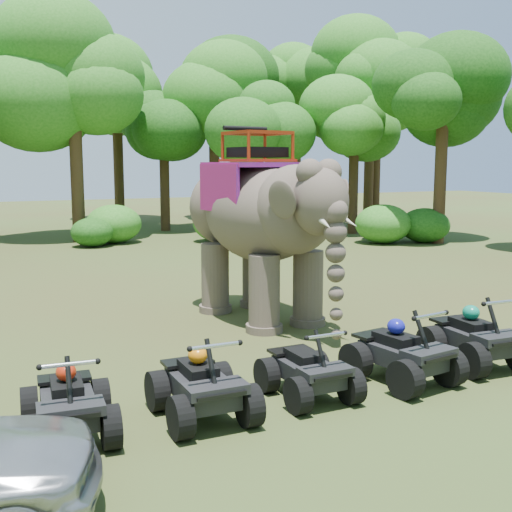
{
  "coord_description": "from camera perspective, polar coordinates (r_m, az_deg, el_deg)",
  "views": [
    {
      "loc": [
        -5.21,
        -9.87,
        3.7
      ],
      "look_at": [
        0.0,
        1.2,
        1.9
      ],
      "focal_mm": 45.0,
      "sensor_mm": 36.0,
      "label": 1
    }
  ],
  "objects": [
    {
      "name": "elephant",
      "position": [
        15.03,
        0.33,
        2.85
      ],
      "size": [
        2.97,
        5.6,
        4.51
      ],
      "primitive_type": null,
      "rotation": [
        0.0,
        0.0,
        0.12
      ],
      "color": "#51443B",
      "rests_on": "ground"
    },
    {
      "name": "atv_3",
      "position": [
        11.16,
        12.89,
        -7.67
      ],
      "size": [
        1.54,
        1.95,
        1.32
      ],
      "primitive_type": null,
      "rotation": [
        0.0,
        0.0,
        0.15
      ],
      "color": "black",
      "rests_on": "ground"
    },
    {
      "name": "tree_4",
      "position": [
        30.43,
        16.15,
        8.72
      ],
      "size": [
        5.69,
        5.69,
        8.13
      ],
      "primitive_type": null,
      "color": "#195114",
      "rests_on": "ground"
    },
    {
      "name": "atv_0",
      "position": [
        9.14,
        -16.4,
        -11.68
      ],
      "size": [
        1.35,
        1.76,
        1.23
      ],
      "primitive_type": null,
      "rotation": [
        0.0,
        0.0,
        -0.08
      ],
      "color": "black",
      "rests_on": "ground"
    },
    {
      "name": "tree_1",
      "position": [
        35.08,
        -8.16,
        8.14
      ],
      "size": [
        5.06,
        5.06,
        7.23
      ],
      "primitive_type": null,
      "color": "#195114",
      "rests_on": "ground"
    },
    {
      "name": "atv_1",
      "position": [
        9.45,
        -4.86,
        -10.57
      ],
      "size": [
        1.27,
        1.73,
        1.27
      ],
      "primitive_type": null,
      "rotation": [
        0.0,
        0.0,
        -0.01
      ],
      "color": "black",
      "rests_on": "ground"
    },
    {
      "name": "tree_3",
      "position": [
        33.76,
        8.68,
        7.82
      ],
      "size": [
        4.81,
        4.81,
        6.88
      ],
      "primitive_type": null,
      "color": "#195114",
      "rests_on": "ground"
    },
    {
      "name": "ground",
      "position": [
        11.75,
        2.53,
        -9.98
      ],
      "size": [
        110.0,
        110.0,
        0.0
      ],
      "primitive_type": "plane",
      "color": "#47381E",
      "rests_on": "ground"
    },
    {
      "name": "atv_2",
      "position": [
        10.24,
        4.65,
        -9.33
      ],
      "size": [
        1.18,
        1.6,
        1.18
      ],
      "primitive_type": null,
      "rotation": [
        0.0,
        0.0,
        0.01
      ],
      "color": "black",
      "rests_on": "ground"
    },
    {
      "name": "tree_29",
      "position": [
        42.6,
        -0.7,
        10.75
      ],
      "size": [
        7.67,
        7.67,
        10.96
      ],
      "primitive_type": null,
      "color": "#195114",
      "rests_on": "ground"
    },
    {
      "name": "tree_38",
      "position": [
        39.32,
        10.63,
        10.62
      ],
      "size": [
        7.48,
        7.48,
        10.69
      ],
      "primitive_type": null,
      "color": "#195114",
      "rests_on": "ground"
    },
    {
      "name": "atv_4",
      "position": [
        12.43,
        18.99,
        -6.19
      ],
      "size": [
        1.43,
        1.89,
        1.34
      ],
      "primitive_type": null,
      "rotation": [
        0.0,
        0.0,
        -0.06
      ],
      "color": "black",
      "rests_on": "ground"
    },
    {
      "name": "tree_32",
      "position": [
        40.41,
        -12.19,
        10.07
      ],
      "size": [
        7.05,
        7.05,
        10.07
      ],
      "primitive_type": null,
      "color": "#195114",
      "rests_on": "ground"
    },
    {
      "name": "tree_2",
      "position": [
        31.2,
        0.22,
        8.27
      ],
      "size": [
        5.11,
        5.11,
        7.3
      ],
      "primitive_type": null,
      "color": "#195114",
      "rests_on": "ground"
    },
    {
      "name": "tree_30",
      "position": [
        43.64,
        3.62,
        10.4
      ],
      "size": [
        7.37,
        7.37,
        10.54
      ],
      "primitive_type": null,
      "color": "#195114",
      "rests_on": "ground"
    },
    {
      "name": "tree_35",
      "position": [
        35.16,
        -3.73,
        9.53
      ],
      "size": [
        6.2,
        6.2,
        8.85
      ],
      "primitive_type": null,
      "color": "#195114",
      "rests_on": "ground"
    },
    {
      "name": "tree_34",
      "position": [
        38.86,
        10.06,
        9.69
      ],
      "size": [
        6.57,
        6.57,
        9.38
      ],
      "primitive_type": null,
      "color": "#195114",
      "rests_on": "ground"
    },
    {
      "name": "tree_0",
      "position": [
        30.93,
        -15.76,
        10.18
      ],
      "size": [
        6.79,
        6.79,
        9.7
      ],
      "primitive_type": null,
      "color": "#195114",
      "rests_on": "ground"
    }
  ]
}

